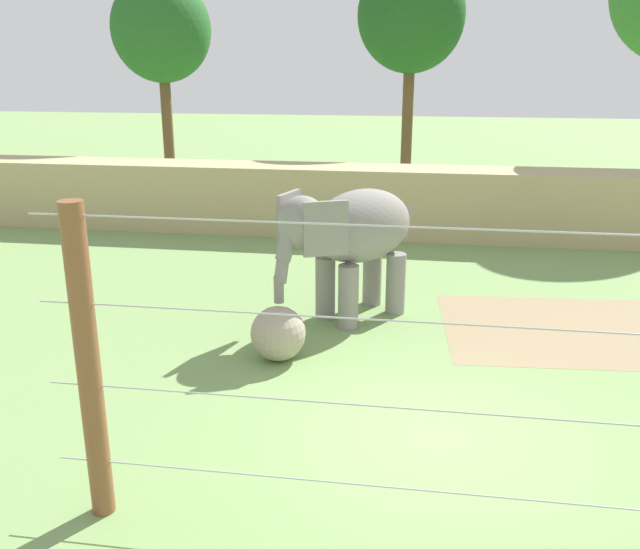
# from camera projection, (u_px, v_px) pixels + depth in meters

# --- Properties ---
(ground_plane) EXTENTS (120.00, 120.00, 0.00)m
(ground_plane) POSITION_uv_depth(u_px,v_px,m) (435.00, 434.00, 10.22)
(ground_plane) COLOR #759956
(dirt_patch) EXTENTS (5.42, 4.25, 0.01)m
(dirt_patch) POSITION_uv_depth(u_px,v_px,m) (570.00, 329.00, 14.16)
(dirt_patch) COLOR #937F5B
(dirt_patch) RESTS_ON ground
(embankment_wall) EXTENTS (36.00, 1.80, 2.14)m
(embankment_wall) POSITION_uv_depth(u_px,v_px,m) (435.00, 203.00, 21.29)
(embankment_wall) COLOR tan
(embankment_wall) RESTS_ON ground
(elephant) EXTENTS (3.10, 3.26, 2.83)m
(elephant) POSITION_uv_depth(u_px,v_px,m) (351.00, 234.00, 14.23)
(elephant) COLOR gray
(elephant) RESTS_ON ground
(enrichment_ball) EXTENTS (1.02, 1.02, 1.02)m
(enrichment_ball) POSITION_uv_depth(u_px,v_px,m) (278.00, 334.00, 12.62)
(enrichment_ball) COLOR gray
(enrichment_ball) RESTS_ON ground
(cable_fence) EXTENTS (9.12, 0.28, 3.89)m
(cable_fence) POSITION_uv_depth(u_px,v_px,m) (445.00, 391.00, 7.31)
(cable_fence) COLOR brown
(cable_fence) RESTS_ON ground
(tree_far_left) EXTENTS (3.95, 3.95, 8.56)m
(tree_far_left) POSITION_uv_depth(u_px,v_px,m) (161.00, 31.00, 27.29)
(tree_far_left) COLOR brown
(tree_far_left) RESTS_ON ground
(tree_left_of_centre) EXTENTS (4.16, 4.16, 9.15)m
(tree_left_of_centre) POSITION_uv_depth(u_px,v_px,m) (411.00, 17.00, 26.46)
(tree_left_of_centre) COLOR brown
(tree_left_of_centre) RESTS_ON ground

